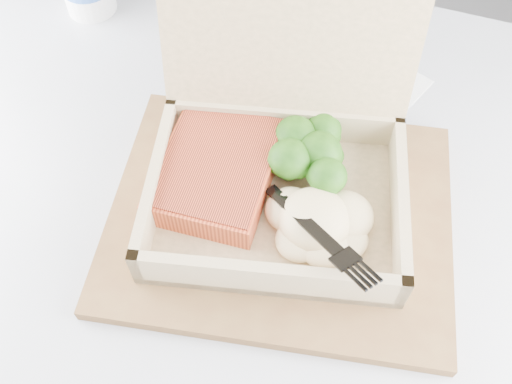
# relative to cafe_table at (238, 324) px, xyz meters

# --- Properties ---
(floor) EXTENTS (4.00, 4.00, 0.00)m
(floor) POSITION_rel_cafe_table_xyz_m (-0.32, 0.12, -0.55)
(floor) COLOR gray
(floor) RESTS_ON ground
(cafe_table) EXTENTS (0.91, 0.91, 0.75)m
(cafe_table) POSITION_rel_cafe_table_xyz_m (0.00, 0.00, 0.00)
(cafe_table) COLOR black
(cafe_table) RESTS_ON floor
(serving_tray) EXTENTS (0.36, 0.30, 0.01)m
(serving_tray) POSITION_rel_cafe_table_xyz_m (0.03, 0.05, 0.20)
(serving_tray) COLOR brown
(serving_tray) RESTS_ON cafe_table
(takeout_container) EXTENTS (0.27, 0.26, 0.22)m
(takeout_container) POSITION_rel_cafe_table_xyz_m (0.02, 0.09, 0.26)
(takeout_container) COLOR tan
(takeout_container) RESTS_ON serving_tray
(salmon_fillet) EXTENTS (0.11, 0.14, 0.03)m
(salmon_fillet) POSITION_rel_cafe_table_xyz_m (-0.03, 0.06, 0.23)
(salmon_fillet) COLOR #D25729
(salmon_fillet) RESTS_ON takeout_container
(broccoli_pile) EXTENTS (0.11, 0.11, 0.04)m
(broccoli_pile) POSITION_rel_cafe_table_xyz_m (0.06, 0.10, 0.24)
(broccoli_pile) COLOR #36781A
(broccoli_pile) RESTS_ON takeout_container
(mashed_potatoes) EXTENTS (0.11, 0.09, 0.04)m
(mashed_potatoes) POSITION_rel_cafe_table_xyz_m (0.07, 0.03, 0.24)
(mashed_potatoes) COLOR beige
(mashed_potatoes) RESTS_ON takeout_container
(plastic_fork) EXTENTS (0.12, 0.11, 0.04)m
(plastic_fork) POSITION_rel_cafe_table_xyz_m (0.04, 0.03, 0.25)
(plastic_fork) COLOR black
(plastic_fork) RESTS_ON mashed_potatoes
(receipt) EXTENTS (0.14, 0.17, 0.00)m
(receipt) POSITION_rel_cafe_table_xyz_m (0.10, 0.23, 0.19)
(receipt) COLOR silver
(receipt) RESTS_ON cafe_table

